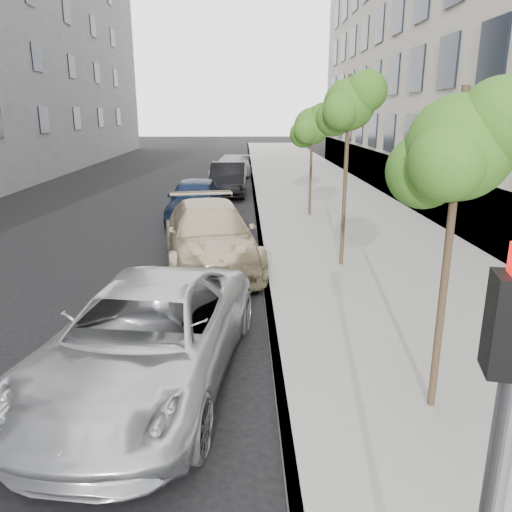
{
  "coord_description": "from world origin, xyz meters",
  "views": [
    {
      "loc": [
        0.67,
        -4.4,
        3.98
      ],
      "look_at": [
        0.88,
        4.11,
        1.5
      ],
      "focal_mm": 35.0,
      "sensor_mm": 36.0,
      "label": 1
    }
  ],
  "objects_px": {
    "sedan_rear": "(231,169)",
    "tree_far": "(313,126)",
    "tree_near": "(461,148)",
    "tree_mid": "(350,105)",
    "sedan_blue": "(195,199)",
    "minivan": "(146,338)",
    "sedan_black": "(228,179)",
    "suv": "(210,235)"
  },
  "relations": [
    {
      "from": "tree_near",
      "to": "tree_far",
      "type": "relative_size",
      "value": 1.02
    },
    {
      "from": "tree_near",
      "to": "minivan",
      "type": "bearing_deg",
      "value": 167.95
    },
    {
      "from": "tree_far",
      "to": "sedan_blue",
      "type": "xyz_separation_m",
      "value": [
        -4.4,
        -0.25,
        -2.66
      ]
    },
    {
      "from": "tree_mid",
      "to": "sedan_black",
      "type": "bearing_deg",
      "value": 105.36
    },
    {
      "from": "tree_near",
      "to": "sedan_rear",
      "type": "relative_size",
      "value": 0.88
    },
    {
      "from": "tree_mid",
      "to": "sedan_rear",
      "type": "distance_m",
      "value": 18.15
    },
    {
      "from": "minivan",
      "to": "sedan_rear",
      "type": "xyz_separation_m",
      "value": [
        0.7,
        23.15,
        -0.06
      ]
    },
    {
      "from": "sedan_blue",
      "to": "sedan_black",
      "type": "height_order",
      "value": "sedan_blue"
    },
    {
      "from": "suv",
      "to": "sedan_black",
      "type": "bearing_deg",
      "value": 79.94
    },
    {
      "from": "tree_far",
      "to": "sedan_black",
      "type": "xyz_separation_m",
      "value": [
        -3.33,
        5.61,
        -2.67
      ]
    },
    {
      "from": "sedan_blue",
      "to": "tree_far",
      "type": "bearing_deg",
      "value": 4.02
    },
    {
      "from": "tree_near",
      "to": "sedan_blue",
      "type": "distance_m",
      "value": 13.77
    },
    {
      "from": "sedan_black",
      "to": "sedan_rear",
      "type": "bearing_deg",
      "value": 91.18
    },
    {
      "from": "tree_near",
      "to": "sedan_black",
      "type": "distance_m",
      "value": 19.11
    },
    {
      "from": "sedan_blue",
      "to": "sedan_rear",
      "type": "bearing_deg",
      "value": 85.35
    },
    {
      "from": "minivan",
      "to": "sedan_blue",
      "type": "distance_m",
      "value": 11.9
    },
    {
      "from": "tree_far",
      "to": "sedan_rear",
      "type": "xyz_separation_m",
      "value": [
        -3.33,
        11.01,
        -2.75
      ]
    },
    {
      "from": "tree_near",
      "to": "sedan_blue",
      "type": "xyz_separation_m",
      "value": [
        -4.4,
        12.75,
        -2.77
      ]
    },
    {
      "from": "tree_near",
      "to": "tree_mid",
      "type": "distance_m",
      "value": 6.52
    },
    {
      "from": "suv",
      "to": "sedan_blue",
      "type": "height_order",
      "value": "suv"
    },
    {
      "from": "minivan",
      "to": "tree_mid",
      "type": "bearing_deg",
      "value": 63.03
    },
    {
      "from": "tree_near",
      "to": "suv",
      "type": "height_order",
      "value": "tree_near"
    },
    {
      "from": "tree_far",
      "to": "sedan_blue",
      "type": "distance_m",
      "value": 5.15
    },
    {
      "from": "tree_far",
      "to": "minivan",
      "type": "xyz_separation_m",
      "value": [
        -4.02,
        -12.14,
        -2.69
      ]
    },
    {
      "from": "tree_mid",
      "to": "suv",
      "type": "height_order",
      "value": "tree_mid"
    },
    {
      "from": "tree_mid",
      "to": "sedan_black",
      "type": "distance_m",
      "value": 13.0
    },
    {
      "from": "sedan_rear",
      "to": "tree_far",
      "type": "bearing_deg",
      "value": -63.81
    },
    {
      "from": "tree_far",
      "to": "suv",
      "type": "relative_size",
      "value": 0.74
    },
    {
      "from": "minivan",
      "to": "suv",
      "type": "distance_m",
      "value": 6.18
    },
    {
      "from": "tree_mid",
      "to": "tree_far",
      "type": "height_order",
      "value": "tree_mid"
    },
    {
      "from": "suv",
      "to": "sedan_blue",
      "type": "distance_m",
      "value": 5.82
    },
    {
      "from": "minivan",
      "to": "sedan_blue",
      "type": "xyz_separation_m",
      "value": [
        -0.38,
        11.89,
        0.03
      ]
    },
    {
      "from": "minivan",
      "to": "suv",
      "type": "bearing_deg",
      "value": 93.39
    },
    {
      "from": "tree_far",
      "to": "tree_near",
      "type": "bearing_deg",
      "value": -90.0
    },
    {
      "from": "tree_far",
      "to": "sedan_rear",
      "type": "bearing_deg",
      "value": 106.82
    },
    {
      "from": "sedan_black",
      "to": "tree_near",
      "type": "bearing_deg",
      "value": -78.68
    },
    {
      "from": "tree_near",
      "to": "tree_far",
      "type": "xyz_separation_m",
      "value": [
        0.0,
        13.0,
        -0.11
      ]
    },
    {
      "from": "minivan",
      "to": "sedan_black",
      "type": "relative_size",
      "value": 1.15
    },
    {
      "from": "tree_near",
      "to": "sedan_blue",
      "type": "bearing_deg",
      "value": 109.05
    },
    {
      "from": "minivan",
      "to": "sedan_blue",
      "type": "height_order",
      "value": "sedan_blue"
    },
    {
      "from": "tree_near",
      "to": "suv",
      "type": "relative_size",
      "value": 0.75
    },
    {
      "from": "tree_near",
      "to": "tree_mid",
      "type": "xyz_separation_m",
      "value": [
        -0.0,
        6.5,
        0.56
      ]
    }
  ]
}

